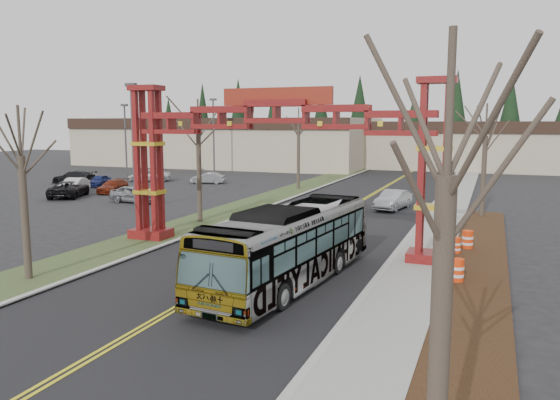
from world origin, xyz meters
The scene contains 34 objects.
road centered at (0.00, 25.00, 0.01)m, with size 12.00×110.00×0.02m, color black.
lane_line_left centered at (-0.12, 25.00, 0.03)m, with size 0.12×100.00×0.01m, color yellow.
lane_line_right centered at (0.12, 25.00, 0.03)m, with size 0.12×100.00×0.01m, color yellow.
curb_right centered at (6.15, 25.00, 0.07)m, with size 0.30×110.00×0.15m, color #A9A9A4.
sidewalk_right centered at (7.60, 25.00, 0.08)m, with size 2.60×110.00×0.14m, color gray.
landscape_strip centered at (10.20, 10.00, 0.06)m, with size 2.60×50.00×0.12m, color black.
grass_median centered at (-8.00, 25.00, 0.04)m, with size 4.00×110.00×0.08m, color #374824.
curb_left centered at (-6.15, 25.00, 0.07)m, with size 0.30×110.00×0.15m, color #A9A9A4.
gateway_arch centered at (0.00, 18.00, 5.98)m, with size 18.20×1.60×8.90m.
retail_building_west centered at (-30.00, 71.96, 3.76)m, with size 46.00×22.30×7.50m.
retail_building_east centered at (10.00, 79.95, 3.51)m, with size 38.00×20.30×7.00m.
conifer_treeline centered at (0.25, 92.00, 6.49)m, with size 116.10×5.60×13.00m.
transit_bus centered at (2.77, 12.51, 1.67)m, with size 2.80×11.96×3.33m, color #B3B5BB.
silver_sedan centered at (3.38, 34.33, 0.76)m, with size 1.61×4.61×1.52m, color #A5A8AD.
parked_car_near_a centered at (-17.98, 30.00, 0.74)m, with size 1.75×4.35×1.48m, color #94959B.
parked_car_near_b centered at (-27.34, 33.17, 0.73)m, with size 1.55×4.44×1.46m, color silver.
parked_car_near_c centered at (-25.67, 30.67, 0.75)m, with size 2.50×5.41×1.50m, color black.
parked_car_mid_a centered at (-24.00, 34.80, 0.63)m, with size 1.76×4.33×1.26m, color maroon.
parked_car_mid_b centered at (-28.87, 38.72, 0.62)m, with size 1.47×3.64×1.24m, color navy.
parked_car_far_a centered at (-19.32, 45.42, 0.62)m, with size 1.31×3.76×1.24m, color #95999C.
parked_car_far_b centered at (-26.95, 45.15, 0.68)m, with size 2.26×4.89×1.36m, color white.
parked_car_far_c centered at (-33.21, 39.66, 0.74)m, with size 2.06×5.08×1.47m, color black.
bare_tree_median_near centered at (-8.00, 8.85, 5.37)m, with size 3.23×3.23×7.53m.
bare_tree_median_mid centered at (-8.00, 23.78, 6.15)m, with size 3.30×3.30×8.38m.
bare_tree_median_far centered at (-8.00, 44.04, 6.11)m, with size 3.25×3.25×8.30m.
bare_tree_right_near centered at (10.00, -0.55, 5.99)m, with size 3.13×3.13×8.10m.
bare_tree_right_far centered at (10.00, 33.11, 5.83)m, with size 3.49×3.49×8.16m.
light_pole_near centered at (-15.40, 26.63, 5.66)m, with size 0.85×0.42×9.79m.
light_pole_mid centered at (-29.55, 44.40, 5.18)m, with size 0.78×0.39×8.95m.
light_pole_far centered at (-24.17, 55.96, 5.77)m, with size 0.87×0.43×9.98m.
street_sign centered at (8.71, 15.10, 1.68)m, with size 0.53×0.06×2.33m.
barrel_south centered at (9.41, 15.07, 0.54)m, with size 0.58×0.58×1.08m.
barrel_mid centered at (9.02, 20.39, 0.46)m, with size 0.50×0.50×0.92m.
barrel_north centered at (9.54, 21.72, 0.54)m, with size 0.58×0.58×1.08m.
Camera 1 is at (10.61, -8.61, 6.79)m, focal length 35.00 mm.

